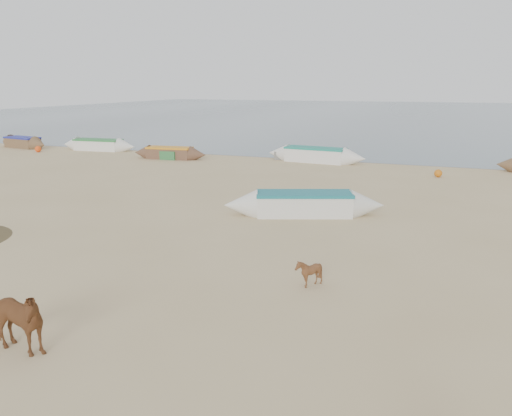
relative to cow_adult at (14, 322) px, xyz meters
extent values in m
plane|color=tan|center=(1.69, 4.90, -0.67)|extent=(140.00, 140.00, 0.00)
plane|color=slate|center=(1.69, 86.90, -0.67)|extent=(160.00, 160.00, 0.00)
imported|color=brown|center=(0.00, 0.00, 0.00)|extent=(1.64, 0.82, 1.35)
imported|color=brown|center=(4.52, 5.21, -0.29)|extent=(0.81, 0.75, 0.77)
cube|color=#316F3B|center=(-10.36, 23.93, -0.37)|extent=(1.40, 1.20, 0.60)
sphere|color=#C16412|center=(7.44, 23.00, -0.45)|extent=(0.44, 0.44, 0.44)
cube|color=slate|center=(-2.74, 26.59, -0.39)|extent=(1.20, 1.10, 0.56)
sphere|color=#E74B15|center=(-21.65, 23.48, -0.43)|extent=(0.48, 0.48, 0.48)
camera|label=1|loc=(7.45, -6.63, 4.47)|focal=35.00mm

